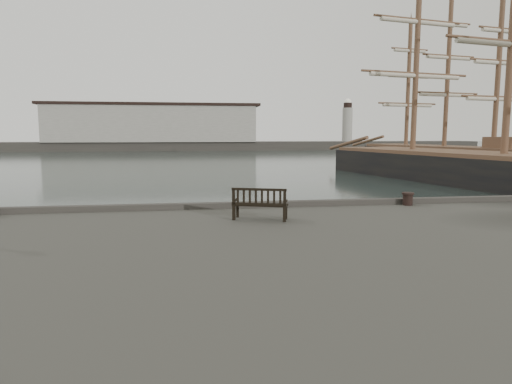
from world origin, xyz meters
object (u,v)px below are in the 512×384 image
tall_ship_main (502,178)px  tall_ship_far (443,161)px  bench (260,210)px  bollard_right (408,199)px

tall_ship_main → tall_ship_far: bearing=59.3°
bench → tall_ship_main: 27.64m
bollard_right → tall_ship_main: bearing=45.8°
bench → tall_ship_far: tall_ship_far is taller
bench → bollard_right: 5.53m
bollard_right → tall_ship_far: tall_ship_far is taller
tall_ship_far → bench: bearing=-136.6°
bollard_right → tall_ship_far: size_ratio=0.02×
bollard_right → tall_ship_far: bearing=57.4°
bollard_right → tall_ship_main: (15.75, 16.18, -1.07)m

